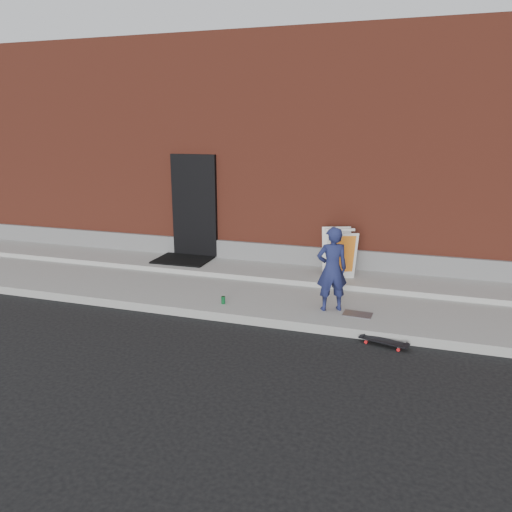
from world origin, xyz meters
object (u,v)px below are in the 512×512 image
at_px(skateboard, 384,341).
at_px(soda_can, 223,300).
at_px(child, 332,269).
at_px(pizza_sign, 339,253).

distance_m(skateboard, soda_can, 2.80).
distance_m(child, skateboard, 1.48).
xyz_separation_m(skateboard, soda_can, (-2.74, 0.55, 0.15)).
height_order(child, skateboard, child).
height_order(child, pizza_sign, child).
bearing_deg(child, soda_can, -14.93).
bearing_deg(soda_can, skateboard, -11.33).
xyz_separation_m(child, pizza_sign, (-0.12, 1.57, -0.12)).
distance_m(pizza_sign, soda_can, 2.56).
height_order(child, soda_can, child).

